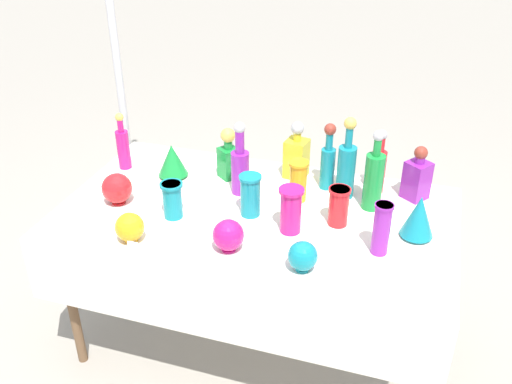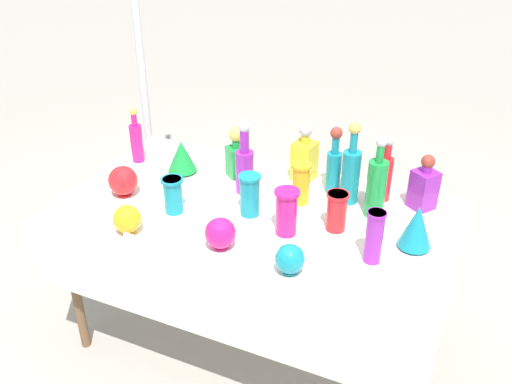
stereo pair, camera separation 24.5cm
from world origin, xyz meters
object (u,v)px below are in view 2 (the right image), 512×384
at_px(square_decanter_1, 304,157).
at_px(square_decanter_2, 424,186).
at_px(slender_vase_5, 173,194).
at_px(canopy_pole, 141,62).
at_px(tall_bottle_0, 334,165).
at_px(tall_bottle_4, 245,165).
at_px(tall_bottle_2, 376,185).
at_px(slender_vase_0, 287,211).
at_px(slender_vase_2, 301,182).
at_px(tall_bottle_1, 136,140).
at_px(round_bowl_0, 123,181).
at_px(slender_vase_1, 250,194).
at_px(tall_bottle_5, 385,174).
at_px(fluted_vase_0, 417,227).
at_px(tall_bottle_3, 351,171).
at_px(round_bowl_2, 220,233).
at_px(round_bowl_1, 127,219).
at_px(slender_vase_4, 374,235).
at_px(square_decanter_0, 236,154).
at_px(slender_vase_3, 337,210).
at_px(fluted_vase_1, 182,156).

relative_size(square_decanter_1, square_decanter_2, 1.11).
distance_m(slender_vase_5, canopy_pole, 1.10).
distance_m(tall_bottle_0, tall_bottle_4, 0.41).
bearing_deg(tall_bottle_2, slender_vase_0, -135.55).
xyz_separation_m(square_decanter_2, slender_vase_2, (-0.50, -0.18, -0.01)).
distance_m(tall_bottle_1, slender_vase_2, 0.90).
bearing_deg(round_bowl_0, slender_vase_1, 8.62).
bearing_deg(tall_bottle_5, tall_bottle_1, -173.60).
height_order(slender_vase_0, slender_vase_5, slender_vase_0).
relative_size(tall_bottle_4, tall_bottle_5, 1.13).
distance_m(slender_vase_5, fluted_vase_0, 1.02).
bearing_deg(tall_bottle_2, fluted_vase_0, -39.76).
height_order(tall_bottle_1, slender_vase_0, tall_bottle_1).
xyz_separation_m(tall_bottle_3, slender_vase_2, (-0.20, -0.10, -0.05)).
distance_m(tall_bottle_1, tall_bottle_5, 1.23).
distance_m(tall_bottle_0, square_decanter_1, 0.18).
distance_m(slender_vase_0, slender_vase_2, 0.26).
distance_m(round_bowl_2, canopy_pole, 1.43).
height_order(tall_bottle_3, round_bowl_1, tall_bottle_3).
distance_m(tall_bottle_2, square_decanter_1, 0.43).
relative_size(slender_vase_0, fluted_vase_0, 1.06).
bearing_deg(square_decanter_2, slender_vase_4, -102.08).
bearing_deg(tall_bottle_0, tall_bottle_4, -155.86).
distance_m(tall_bottle_0, canopy_pole, 1.34).
bearing_deg(canopy_pole, fluted_vase_0, -21.25).
height_order(tall_bottle_5, fluted_vase_0, tall_bottle_5).
xyz_separation_m(square_decanter_0, canopy_pole, (-0.80, 0.41, 0.23)).
bearing_deg(canopy_pole, slender_vase_5, -49.92).
bearing_deg(slender_vase_0, slender_vase_3, 32.34).
bearing_deg(tall_bottle_5, slender_vase_0, -124.13).
distance_m(square_decanter_1, round_bowl_2, 0.68).
bearing_deg(fluted_vase_0, canopy_pole, 158.75).
bearing_deg(round_bowl_0, square_decanter_0, 44.38).
bearing_deg(slender_vase_5, round_bowl_2, -27.01).
bearing_deg(slender_vase_5, fluted_vase_0, 9.02).
bearing_deg(tall_bottle_0, square_decanter_0, -174.79).
xyz_separation_m(slender_vase_2, round_bowl_1, (-0.56, -0.52, -0.04)).
bearing_deg(tall_bottle_5, slender_vase_3, -110.13).
relative_size(fluted_vase_1, round_bowl_0, 1.16).
xyz_separation_m(fluted_vase_1, round_bowl_2, (0.47, -0.49, -0.02)).
relative_size(tall_bottle_4, slender_vase_1, 1.85).
xyz_separation_m(square_decanter_2, slender_vase_0, (-0.47, -0.43, -0.00)).
distance_m(slender_vase_4, fluted_vase_1, 1.08).
distance_m(square_decanter_0, square_decanter_2, 0.88).
height_order(tall_bottle_0, round_bowl_1, tall_bottle_0).
bearing_deg(round_bowl_1, round_bowl_2, 8.89).
bearing_deg(slender_vase_2, slender_vase_3, -34.33).
xyz_separation_m(tall_bottle_5, slender_vase_5, (-0.80, -0.48, -0.04)).
bearing_deg(round_bowl_2, slender_vase_3, 40.17).
xyz_separation_m(tall_bottle_5, slender_vase_4, (0.07, -0.48, -0.01)).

